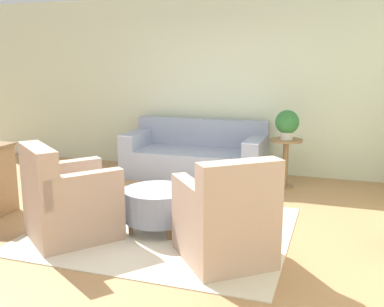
# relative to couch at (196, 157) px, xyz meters

# --- Properties ---
(ground_plane) EXTENTS (16.00, 16.00, 0.00)m
(ground_plane) POSITION_rel_couch_xyz_m (0.36, -2.26, -0.31)
(ground_plane) COLOR #AD7F51
(wall_back) EXTENTS (9.58, 0.12, 2.80)m
(wall_back) POSITION_rel_couch_xyz_m (0.36, 0.59, 1.09)
(wall_back) COLOR beige
(wall_back) RESTS_ON ground_plane
(rug) EXTENTS (2.70, 2.28, 0.01)m
(rug) POSITION_rel_couch_xyz_m (0.36, -2.26, -0.31)
(rug) COLOR beige
(rug) RESTS_ON ground_plane
(couch) EXTENTS (2.16, 0.97, 0.87)m
(couch) POSITION_rel_couch_xyz_m (0.00, 0.00, 0.00)
(couch) COLOR #8E99B2
(couch) RESTS_ON ground_plane
(armchair_left) EXTENTS (1.10, 1.11, 0.99)m
(armchair_left) POSITION_rel_couch_xyz_m (-0.48, -2.79, 0.07)
(armchair_left) COLOR tan
(armchair_left) RESTS_ON rug
(armchair_right) EXTENTS (1.10, 1.11, 0.99)m
(armchair_right) POSITION_rel_couch_xyz_m (1.20, -2.79, 0.07)
(armchair_right) COLOR tan
(armchair_right) RESTS_ON rug
(ottoman_table) EXTENTS (0.72, 0.72, 0.45)m
(ottoman_table) POSITION_rel_couch_xyz_m (0.31, -2.29, -0.02)
(ottoman_table) COLOR #8E99B2
(ottoman_table) RESTS_ON rug
(side_table) EXTENTS (0.46, 0.46, 0.71)m
(side_table) POSITION_rel_couch_xyz_m (1.41, -0.17, 0.15)
(side_table) COLOR olive
(side_table) RESTS_ON ground_plane
(potted_plant_on_side_table) EXTENTS (0.34, 0.34, 0.41)m
(potted_plant_on_side_table) POSITION_rel_couch_xyz_m (1.41, -0.17, 0.62)
(potted_plant_on_side_table) COLOR beige
(potted_plant_on_side_table) RESTS_ON side_table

